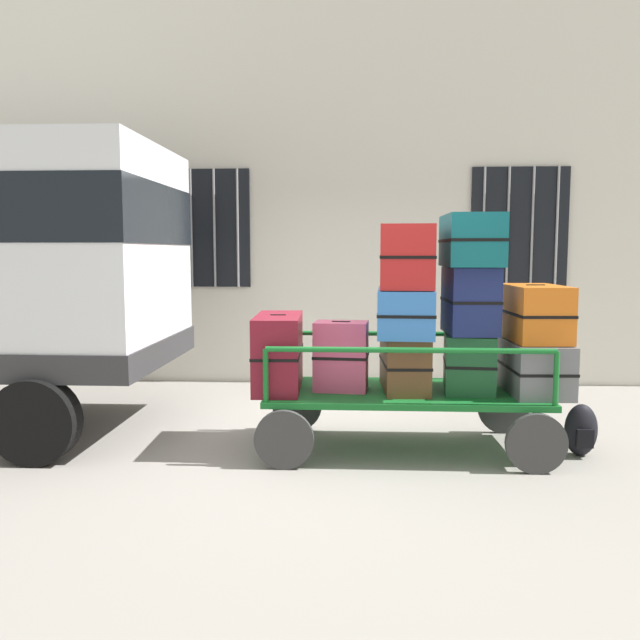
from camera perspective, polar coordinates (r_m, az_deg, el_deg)
The scene contains 15 objects.
ground_plane at distance 5.95m, azimuth 1.46°, elevation -10.68°, with size 40.00×40.00×0.00m, color gray.
building_wall at distance 8.61m, azimuth 2.10°, elevation 11.24°, with size 12.00×0.38×5.00m.
luggage_cart at distance 5.73m, azimuth 7.29°, elevation -7.03°, with size 2.42×1.21×0.52m.
cart_railing at distance 5.65m, azimuth 7.36°, elevation -2.41°, with size 2.29×1.07×0.44m.
suitcase_left_bottom at distance 5.69m, azimuth -3.63°, elevation -2.78°, with size 0.43×0.94×0.65m.
suitcase_midleft_bottom at distance 5.62m, azimuth 1.84°, elevation -3.14°, with size 0.48×0.37×0.60m.
suitcase_center_bottom at distance 5.68m, azimuth 7.33°, elevation -3.66°, with size 0.41×0.77×0.48m.
suitcase_center_middle at distance 5.61m, azimuth 7.40°, elevation 0.75°, with size 0.51×0.99×0.40m.
suitcase_center_top at distance 5.58m, azimuth 7.47°, elevation 5.46°, with size 0.47×0.93×0.53m.
suitcase_midright_bottom at distance 5.71m, azimuth 12.79°, elevation -3.64°, with size 0.46×0.60×0.50m.
suitcase_midright_middle at distance 5.66m, azimuth 12.90°, elevation 1.67°, with size 0.42×0.63×0.56m.
suitcase_midright_top at distance 5.66m, azimuth 13.00°, elevation 6.74°, with size 0.46×0.79×0.44m.
suitcase_right_bottom at distance 5.88m, azimuth 17.94°, elevation -3.80°, with size 0.50×0.95×0.44m.
suitcase_right_middle at distance 5.80m, azimuth 18.13°, elevation 0.60°, with size 0.47×0.81×0.47m.
backpack at distance 5.97m, azimuth 21.72°, elevation -8.89°, with size 0.27×0.22×0.44m.
Camera 1 is at (0.17, -5.70, 1.71)m, focal length 36.87 mm.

